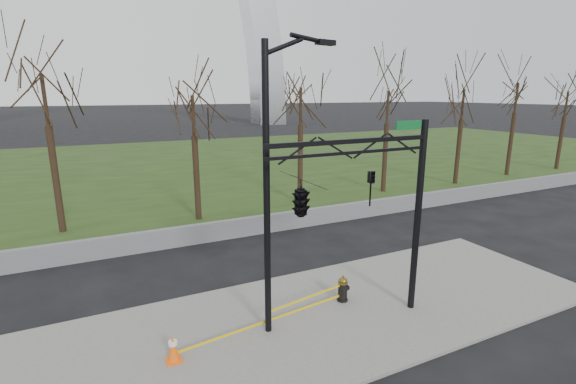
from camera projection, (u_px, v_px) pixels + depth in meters
name	position (u px, v px, depth m)	size (l,w,h in m)	color
ground	(330.00, 315.00, 12.59)	(500.00, 500.00, 0.00)	black
sidewalk	(330.00, 314.00, 12.58)	(18.00, 6.00, 0.10)	slate
grass_strip	(165.00, 165.00, 38.81)	(120.00, 40.00, 0.06)	#1E3513
guardrail	(242.00, 227.00, 19.48)	(60.00, 0.30, 0.90)	#59595B
tree_row	(348.00, 136.00, 25.75)	(63.18, 4.00, 8.20)	black
fire_hydrant	(343.00, 289.00, 13.21)	(0.54, 0.38, 0.88)	black
traffic_cone	(173.00, 348.00, 10.20)	(0.39, 0.39, 0.74)	#FF5A0D
street_light	(274.00, 172.00, 10.68)	(2.36, 0.68, 8.21)	black
traffic_signal_mast	(327.00, 195.00, 10.56)	(5.10, 2.49, 6.00)	black
caution_tape	(283.00, 312.00, 11.94)	(5.56, 0.75, 0.44)	#DCB40B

